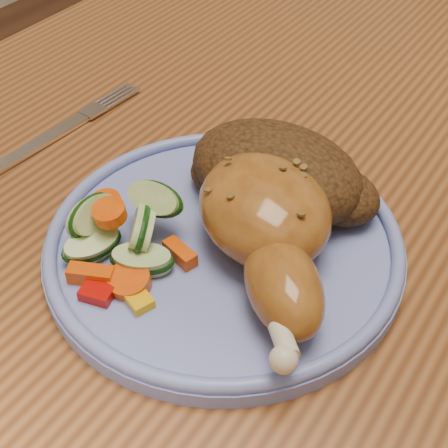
# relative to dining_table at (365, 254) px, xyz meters

# --- Properties ---
(dining_table) EXTENTS (0.90, 1.40, 0.75)m
(dining_table) POSITION_rel_dining_table_xyz_m (0.00, 0.00, 0.00)
(dining_table) COLOR brown
(dining_table) RESTS_ON ground
(plate) EXTENTS (0.25, 0.25, 0.01)m
(plate) POSITION_rel_dining_table_xyz_m (-0.06, -0.14, 0.09)
(plate) COLOR #6A77C4
(plate) RESTS_ON dining_table
(plate_rim) EXTENTS (0.25, 0.25, 0.01)m
(plate_rim) POSITION_rel_dining_table_xyz_m (-0.06, -0.14, 0.10)
(plate_rim) COLOR #6A77C4
(plate_rim) RESTS_ON plate
(chicken_leg) EXTENTS (0.16, 0.17, 0.06)m
(chicken_leg) POSITION_rel_dining_table_xyz_m (-0.03, -0.13, 0.12)
(chicken_leg) COLOR #975A1F
(chicken_leg) RESTS_ON plate
(rice_pilaf) EXTENTS (0.14, 0.10, 0.06)m
(rice_pilaf) POSITION_rel_dining_table_xyz_m (-0.05, -0.08, 0.12)
(rice_pilaf) COLOR #422710
(rice_pilaf) RESTS_ON plate
(vegetable_pile) EXTENTS (0.10, 0.10, 0.05)m
(vegetable_pile) POSITION_rel_dining_table_xyz_m (-0.11, -0.18, 0.11)
(vegetable_pile) COLOR #A50A05
(vegetable_pile) RESTS_ON plate
(fork) EXTENTS (0.02, 0.16, 0.00)m
(fork) POSITION_rel_dining_table_xyz_m (-0.27, -0.10, 0.09)
(fork) COLOR silver
(fork) RESTS_ON dining_table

